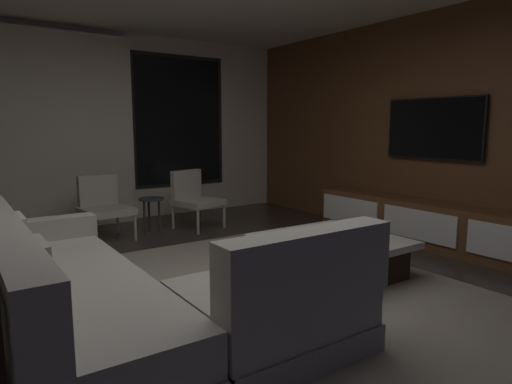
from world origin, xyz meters
The scene contains 12 objects.
floor centered at (0.00, 0.00, 0.00)m, with size 9.20×9.20×0.00m, color #332B26.
back_wall_with_window centered at (-0.06, 3.62, 1.34)m, with size 6.60×0.30×2.70m.
media_wall centered at (3.06, 0.00, 1.35)m, with size 0.12×7.80×2.70m.
area_rug centered at (0.35, -0.10, 0.01)m, with size 3.20×3.80×0.01m, color gray.
sectional_couch centered at (-0.88, -0.19, 0.29)m, with size 1.98×2.50×0.82m.
coffee_table centered at (1.13, 0.01, 0.19)m, with size 1.16×1.16×0.36m.
book_stack_on_coffee_table centered at (1.15, 0.17, 0.40)m, with size 0.29×0.20×0.08m.
accent_chair_near_window centered at (1.00, 2.53, 0.43)m, with size 0.67×0.68×0.78m.
accent_chair_by_curtain centered at (-0.19, 2.60, 0.43)m, with size 0.60×0.62×0.78m.
side_stool centered at (0.40, 2.56, 0.37)m, with size 0.32×0.32×0.46m.
media_console centered at (2.77, 0.05, 0.25)m, with size 0.46×3.10×0.52m.
mounted_tv centered at (2.95, 0.25, 1.35)m, with size 0.05×1.23×0.71m.
Camera 1 is at (-1.70, -2.87, 1.38)m, focal length 31.29 mm.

